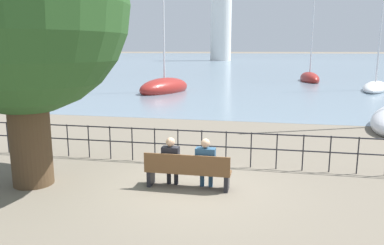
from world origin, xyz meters
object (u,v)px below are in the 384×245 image
Objects in this scene: seated_person_right at (206,161)px; sailboat_1 at (375,86)px; seated_person_left at (171,159)px; sailboat_0 at (165,87)px; shade_tree at (19,7)px; harbor_lighthouse at (221,15)px; park_bench at (187,171)px; sailboat_2 at (310,78)px.

sailboat_1 is (10.39, 25.52, -0.40)m from seated_person_right.
seated_person_right reaches higher than seated_person_left.
sailboat_0 is 0.92× the size of sailboat_1.
shade_tree is 5.51× the size of seated_person_right.
shade_tree is at bearing -172.82° from seated_person_right.
sailboat_0 is 86.71m from harbor_lighthouse.
sailboat_1 is at bearing 36.35° from sailboat_0.
harbor_lighthouse reaches higher than park_bench.
seated_person_right is at bearing -93.89° from sailboat_1.
seated_person_right is at bearing -82.98° from harbor_lighthouse.
sailboat_0 is (-6.74, 20.36, -0.32)m from seated_person_right.
shade_tree is 5.60m from park_bench.
shade_tree is 21.42m from sailboat_0.
sailboat_2 is at bearing -75.45° from harbor_lighthouse.
seated_person_right is 0.11× the size of sailboat_0.
shade_tree is 0.68× the size of sailboat_2.
harbor_lighthouse is (-18.82, 72.48, 13.17)m from sailboat_2.
sailboat_2 is (-4.60, 7.84, 0.04)m from sailboat_1.
seated_person_left is 0.04× the size of harbor_lighthouse.
sailboat_0 is (-6.30, 20.43, -0.06)m from park_bench.
sailboat_1 reaches higher than shade_tree.
harbor_lighthouse is at bearing 97.02° from seated_person_right.
sailboat_0 reaches higher than seated_person_right.
sailboat_0 is at bearing -144.97° from sailboat_1.
harbor_lighthouse reaches higher than sailboat_1.
sailboat_1 is at bearing -65.34° from sailboat_2.
sailboat_0 is at bearing 108.33° from seated_person_right.
sailboat_2 is at bearing 78.69° from seated_person_left.
park_bench is (3.95, 0.48, -3.95)m from shade_tree.
sailboat_1 is at bearing 67.07° from park_bench.
seated_person_left is 34.02m from sailboat_2.
sailboat_0 is at bearing 96.42° from shade_tree.
sailboat_2 is at bearing 79.44° from park_bench.
park_bench is at bearing -94.68° from sailboat_1.
park_bench is at bearing -83.22° from harbor_lighthouse.
sailboat_1 is 84.69m from harbor_lighthouse.
sailboat_1 is at bearing -73.75° from harbor_lighthouse.
sailboat_0 reaches higher than park_bench.
harbor_lighthouse is (-12.59, 105.91, 13.08)m from park_bench.
park_bench is 0.52m from seated_person_left.
harbor_lighthouse is at bearing 96.78° from park_bench.
seated_person_right is 0.10× the size of sailboat_1.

